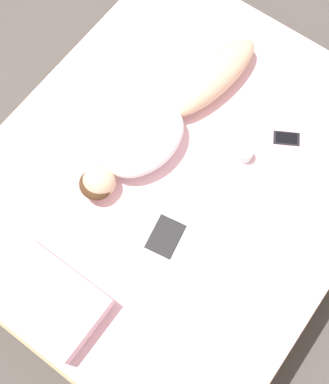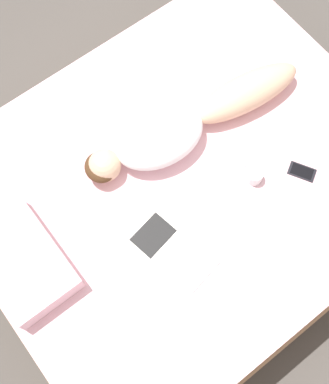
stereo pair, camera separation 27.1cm
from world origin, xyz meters
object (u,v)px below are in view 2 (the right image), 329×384
object	(u,v)px
person	(185,124)
coffee_mug	(254,175)
open_magazine	(169,249)
cell_phone	(302,172)

from	to	relation	value
person	coffee_mug	distance (m)	0.45
open_magazine	coffee_mug	distance (m)	0.59
open_magazine	cell_phone	distance (m)	0.82
person	open_magazine	bearing A→B (deg)	142.87
open_magazine	cell_phone	xyz separation A→B (m)	(-0.09, -0.81, 0.00)
cell_phone	coffee_mug	bearing A→B (deg)	119.92
coffee_mug	cell_phone	size ratio (longest dim) A/B	0.76
person	open_magazine	distance (m)	0.67
coffee_mug	cell_phone	world-z (taller)	coffee_mug
coffee_mug	cell_phone	distance (m)	0.26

